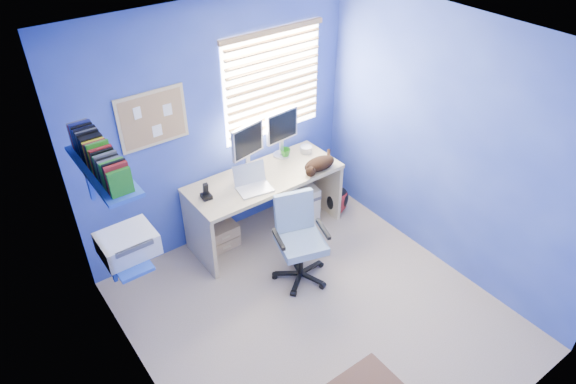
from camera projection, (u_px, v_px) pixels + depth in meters
floor at (317, 315)px, 4.70m from camera, size 3.00×3.20×0.00m
ceiling at (330, 49)px, 3.26m from camera, size 3.00×3.20×0.00m
wall_back at (218, 127)px, 5.03m from camera, size 3.00×0.01×2.50m
wall_front at (500, 341)px, 2.93m from camera, size 3.00×0.01×2.50m
wall_left at (140, 290)px, 3.25m from camera, size 0.01×3.20×2.50m
wall_right at (448, 148)px, 4.71m from camera, size 0.01×3.20×2.50m
desk at (265, 205)px, 5.46m from camera, size 1.63×0.65×0.74m
laptop at (254, 180)px, 4.99m from camera, size 0.37×0.31×0.22m
monitor_left at (247, 149)px, 5.16m from camera, size 0.42×0.20×0.54m
monitor_right at (281, 134)px, 5.42m from camera, size 0.41×0.15×0.54m
phone at (206, 191)px, 4.89m from camera, size 0.10×0.12×0.17m
mug at (285, 153)px, 5.52m from camera, size 0.10×0.09×0.10m
cd_spindle at (306, 149)px, 5.62m from camera, size 0.13×0.13×0.07m
cat at (320, 164)px, 5.31m from camera, size 0.41×0.32×0.13m
tower_pc at (303, 200)px, 5.79m from camera, size 0.25×0.46×0.45m
drawer_boxes at (220, 235)px, 5.42m from camera, size 0.35×0.28×0.27m
yellow_book at (304, 220)px, 5.65m from camera, size 0.03×0.17×0.24m
backpack at (338, 199)px, 5.90m from camera, size 0.34×0.30×0.32m
office_chair at (299, 249)px, 4.94m from camera, size 0.64×0.64×0.88m
window_blinds at (274, 84)px, 5.15m from camera, size 1.15×0.05×1.10m
corkboard at (153, 119)px, 4.53m from camera, size 0.64×0.02×0.52m
wall_shelves at (113, 203)px, 3.71m from camera, size 0.42×0.90×1.05m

